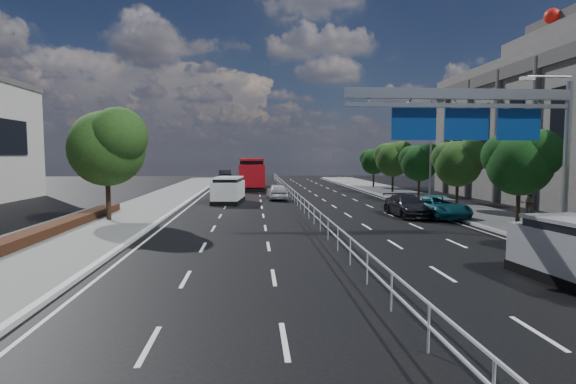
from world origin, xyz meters
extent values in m
plane|color=black|center=(0.00, 0.00, 0.00)|extent=(160.00, 160.00, 0.00)
cube|color=silver|center=(0.00, 22.50, 1.00)|extent=(0.05, 85.00, 0.05)
cube|color=silver|center=(0.00, 22.50, 0.55)|extent=(0.05, 85.00, 0.05)
cylinder|color=gray|center=(10.60, 10.00, 3.60)|extent=(0.28, 0.28, 7.20)
cube|color=gray|center=(5.60, 10.00, 6.60)|extent=(10.20, 0.25, 0.45)
cube|color=gray|center=(5.60, 10.00, 6.10)|extent=(10.20, 0.18, 0.18)
cylinder|color=gray|center=(9.60, 10.00, 7.40)|extent=(2.00, 0.10, 0.10)
cube|color=silver|center=(8.60, 10.00, 7.30)|extent=(0.60, 0.25, 0.15)
cube|color=navy|center=(8.40, 10.18, 5.30)|extent=(2.00, 0.08, 1.40)
cube|color=white|center=(8.40, 10.23, 5.30)|extent=(1.80, 0.02, 1.20)
cube|color=navy|center=(6.00, 10.18, 5.30)|extent=(2.00, 0.08, 1.40)
cube|color=white|center=(6.00, 10.23, 5.30)|extent=(1.80, 0.02, 1.20)
cube|color=navy|center=(3.60, 10.18, 5.30)|extent=(2.00, 0.08, 1.40)
cube|color=white|center=(3.60, 10.23, 5.30)|extent=(1.80, 0.02, 1.20)
cylinder|color=gray|center=(10.80, 26.00, 4.50)|extent=(0.16, 0.16, 9.00)
cylinder|color=gray|center=(9.60, 26.00, 8.80)|extent=(0.10, 2.40, 0.10)
cube|color=silver|center=(8.40, 26.00, 8.65)|extent=(0.60, 0.25, 0.15)
cube|color=#4C4947|center=(16.90, 22.00, 10.60)|extent=(0.40, 36.00, 1.00)
sphere|color=#B2140C|center=(17.80, 22.00, 13.80)|extent=(1.10, 1.10, 1.10)
cylinder|color=black|center=(-12.00, 18.00, 1.75)|extent=(0.28, 0.28, 3.50)
sphere|color=#1D4014|center=(-12.00, 18.00, 4.34)|extent=(4.40, 4.40, 4.40)
sphere|color=#1D4014|center=(-11.12, 17.34, 5.04)|extent=(3.30, 3.30, 3.30)
sphere|color=#1D4014|center=(-12.77, 18.66, 4.90)|extent=(3.08, 3.08, 3.08)
cylinder|color=black|center=(11.20, 14.50, 1.40)|extent=(0.22, 0.22, 2.80)
sphere|color=black|center=(11.20, 14.50, 3.47)|extent=(3.50, 3.50, 3.50)
sphere|color=black|center=(11.90, 13.97, 4.03)|extent=(2.62, 2.62, 2.62)
sphere|color=black|center=(10.59, 15.03, 3.92)|extent=(2.45, 2.45, 2.45)
cylinder|color=black|center=(11.20, 22.00, 1.35)|extent=(0.22, 0.22, 2.70)
sphere|color=#1D4014|center=(11.20, 22.00, 3.35)|extent=(3.30, 3.30, 3.30)
sphere|color=#1D4014|center=(11.86, 21.50, 3.89)|extent=(2.48, 2.48, 2.47)
sphere|color=#1D4014|center=(10.62, 22.50, 3.78)|extent=(2.31, 2.31, 2.31)
cylinder|color=black|center=(11.20, 29.50, 1.32)|extent=(0.21, 0.21, 2.65)
sphere|color=black|center=(11.20, 29.50, 3.29)|extent=(3.20, 3.20, 3.20)
sphere|color=black|center=(11.84, 29.02, 3.82)|extent=(2.40, 2.40, 2.40)
sphere|color=black|center=(10.64, 29.98, 3.71)|extent=(2.24, 2.24, 2.24)
cylinder|color=black|center=(11.20, 37.00, 1.43)|extent=(0.23, 0.23, 2.85)
sphere|color=#1D4014|center=(11.20, 37.00, 3.53)|extent=(3.60, 3.60, 3.60)
sphere|color=#1D4014|center=(11.92, 36.46, 4.10)|extent=(2.70, 2.70, 2.70)
sphere|color=#1D4014|center=(10.57, 37.54, 3.99)|extent=(2.52, 2.52, 2.52)
cylinder|color=black|center=(11.20, 44.50, 1.30)|extent=(0.21, 0.21, 2.60)
sphere|color=black|center=(11.20, 44.50, 3.22)|extent=(3.10, 3.10, 3.10)
sphere|color=black|center=(11.82, 44.03, 3.74)|extent=(2.32, 2.33, 2.32)
sphere|color=black|center=(10.66, 44.97, 3.64)|extent=(2.17, 2.17, 2.17)
cube|color=black|center=(-5.51, 28.34, 0.18)|extent=(2.68, 5.22, 0.36)
cube|color=white|center=(-5.51, 28.34, 1.05)|extent=(2.63, 5.11, 1.48)
cube|color=black|center=(-5.51, 28.34, 1.79)|extent=(2.31, 3.73, 0.65)
cube|color=white|center=(-5.51, 28.34, 2.11)|extent=(2.43, 4.03, 0.13)
cylinder|color=black|center=(-6.56, 26.82, 0.37)|extent=(0.39, 0.77, 0.74)
cylinder|color=black|center=(-4.79, 26.64, 0.37)|extent=(0.39, 0.77, 0.74)
cylinder|color=black|center=(-6.22, 30.05, 0.37)|extent=(0.39, 0.77, 0.74)
cylinder|color=black|center=(-4.45, 29.86, 0.37)|extent=(0.39, 0.77, 0.74)
cube|color=black|center=(-3.66, 45.10, 0.18)|extent=(3.06, 12.13, 0.36)
cube|color=#9F0B13|center=(-3.66, 45.10, 1.73)|extent=(3.00, 11.89, 2.46)
cube|color=black|center=(-3.66, 45.10, 2.96)|extent=(2.72, 8.57, 1.08)
cube|color=#9F0B13|center=(-3.66, 45.10, 3.50)|extent=(2.85, 9.28, 0.22)
cylinder|color=black|center=(-4.79, 41.17, 0.37)|extent=(0.33, 0.75, 0.74)
cylinder|color=black|center=(-2.42, 41.20, 0.37)|extent=(0.33, 0.75, 0.74)
cylinder|color=black|center=(-4.91, 48.99, 0.37)|extent=(0.33, 0.75, 0.74)
cylinder|color=black|center=(-2.54, 49.02, 0.37)|extent=(0.33, 0.75, 0.74)
imported|color=silver|center=(-1.30, 30.93, 0.73)|extent=(1.90, 4.34, 1.46)
imported|color=black|center=(-7.98, 62.46, 0.86)|extent=(2.41, 5.39, 1.72)
cylinder|color=black|center=(5.51, 4.73, 0.34)|extent=(0.35, 0.70, 0.67)
cylinder|color=black|center=(7.18, 4.90, 0.34)|extent=(0.35, 0.70, 0.67)
imported|color=#1A6975|center=(8.30, 18.28, 0.69)|extent=(2.94, 5.24, 1.39)
imported|color=black|center=(6.50, 19.00, 0.69)|extent=(2.18, 4.87, 1.39)
imported|color=gray|center=(13.40, 17.01, 1.01)|extent=(1.04, 0.94, 1.73)
camera|label=1|loc=(-3.43, -9.16, 3.90)|focal=28.00mm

